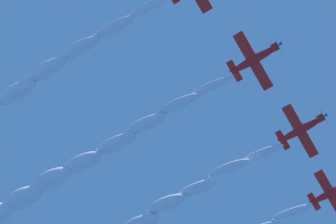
# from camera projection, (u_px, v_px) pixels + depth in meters

# --- Properties ---
(airplane_lead) EXTENTS (7.37, 6.81, 2.83)m
(airplane_lead) POSITION_uv_depth(u_px,v_px,m) (333.00, 192.00, 92.53)
(airplane_lead) COLOR red
(airplane_left_wingman) EXTENTS (7.31, 6.78, 3.15)m
(airplane_left_wingman) POSITION_uv_depth(u_px,v_px,m) (303.00, 129.00, 86.77)
(airplane_left_wingman) COLOR red
(airplane_right_wingman) EXTENTS (7.31, 6.80, 3.00)m
(airplane_right_wingman) POSITION_uv_depth(u_px,v_px,m) (256.00, 58.00, 80.89)
(airplane_right_wingman) COLOR red
(smoke_trail_right_wingman) EXTENTS (20.70, 40.33, 7.19)m
(smoke_trail_right_wingman) POSITION_uv_depth(u_px,v_px,m) (39.00, 189.00, 87.41)
(smoke_trail_right_wingman) COLOR white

